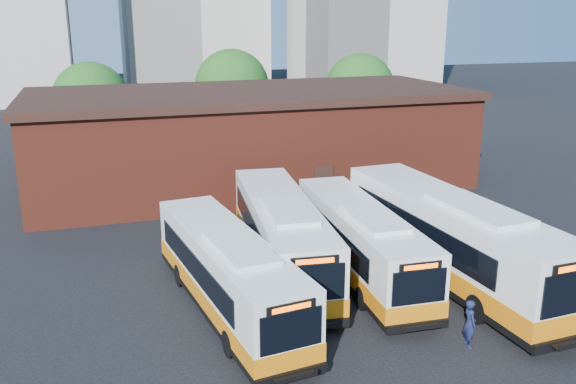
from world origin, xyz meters
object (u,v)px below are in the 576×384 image
object	(u,v)px
bus_mideast	(360,244)
transit_worker	(470,324)
bus_west	(228,276)
bus_midwest	(282,237)
bus_east	(450,241)

from	to	relation	value
bus_mideast	transit_worker	world-z (taller)	bus_mideast
bus_west	transit_worker	bearing A→B (deg)	-42.52
bus_midwest	bus_east	distance (m)	7.31
bus_mideast	transit_worker	distance (m)	6.88
bus_mideast	bus_east	size ratio (longest dim) A/B	0.84
bus_west	bus_midwest	distance (m)	4.42
bus_west	bus_midwest	xyz separation A→B (m)	(3.13, 3.13, 0.11)
bus_midwest	bus_east	xyz separation A→B (m)	(6.61, -3.13, 0.17)
bus_west	bus_midwest	world-z (taller)	bus_midwest
bus_west	transit_worker	distance (m)	8.98
bus_midwest	bus_east	world-z (taller)	bus_east
transit_worker	bus_midwest	bearing A→B (deg)	33.53
bus_east	transit_worker	world-z (taller)	bus_east
bus_mideast	bus_east	world-z (taller)	bus_east
bus_east	transit_worker	xyz separation A→B (m)	(-2.43, -5.20, -0.86)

